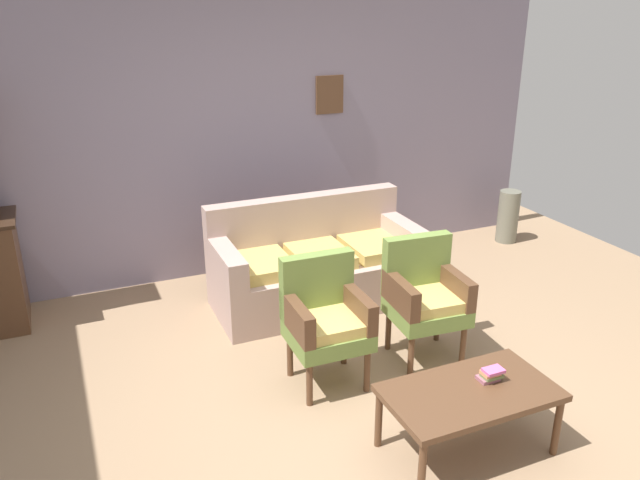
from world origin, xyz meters
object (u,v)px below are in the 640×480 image
Objects in this scene: floral_couch at (316,267)px; armchair_row_middle at (424,294)px; book_stack_on_table at (491,374)px; coffee_table at (470,396)px; armchair_near_couch_end at (325,316)px; floor_vase_by_wall at (508,216)px.

floral_couch and armchair_row_middle have the same top height.
floral_couch is 12.99× the size of book_stack_on_table.
armchair_row_middle is 0.90× the size of coffee_table.
armchair_near_couch_end is 1.57× the size of floor_vase_by_wall.
coffee_table is at bearing -65.22° from armchair_near_couch_end.
floral_couch is at bearing -168.24° from floor_vase_by_wall.
armchair_near_couch_end is 1.16m from book_stack_on_table.
floor_vase_by_wall is at bearing 49.09° from book_stack_on_table.
book_stack_on_table is at bearing -84.43° from floral_couch.
armchair_row_middle is 1.02m from book_stack_on_table.
book_stack_on_table is at bearing -100.02° from armchair_row_middle.
floral_couch reaches higher than floor_vase_by_wall.
floor_vase_by_wall reaches higher than coffee_table.
armchair_near_couch_end is 3.38m from floor_vase_by_wall.
coffee_table is 3.64m from floor_vase_by_wall.
armchair_row_middle is at bearing -71.05° from floral_couch.
floor_vase_by_wall is at bearing 37.80° from armchair_row_middle.
armchair_row_middle is (0.39, -1.12, 0.17)m from floral_couch.
coffee_table is (-0.34, -1.04, -0.12)m from armchair_row_middle.
armchair_near_couch_end is at bearing -150.28° from floor_vase_by_wall.
armchair_near_couch_end reaches higher than floor_vase_by_wall.
armchair_near_couch_end is at bearing -110.21° from floral_couch.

